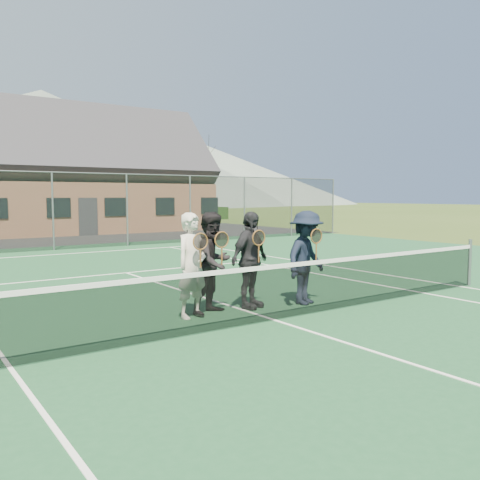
{
  "coord_description": "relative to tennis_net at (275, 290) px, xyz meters",
  "views": [
    {
      "loc": [
        -5.26,
        -6.51,
        2.11
      ],
      "look_at": [
        0.34,
        1.5,
        1.25
      ],
      "focal_mm": 38.0,
      "sensor_mm": 36.0,
      "label": 1
    }
  ],
  "objects": [
    {
      "name": "court_markings",
      "position": [
        0.0,
        0.0,
        -0.51
      ],
      "size": [
        11.03,
        23.83,
        0.01
      ],
      "color": "white",
      "rests_on": "court_surface"
    },
    {
      "name": "player_b",
      "position": [
        -0.55,
        1.05,
        0.38
      ],
      "size": [
        1.06,
        0.95,
        1.8
      ],
      "color": "black",
      "rests_on": "court_surface"
    },
    {
      "name": "hill_east",
      "position": [
        55.0,
        95.0,
        6.46
      ],
      "size": [
        90.0,
        90.0,
        14.0
      ],
      "primitive_type": "cone",
      "color": "slate",
      "rests_on": "ground"
    },
    {
      "name": "player_c",
      "position": [
        0.22,
        1.0,
        0.38
      ],
      "size": [
        1.14,
        0.78,
        1.8
      ],
      "color": "black",
      "rests_on": "court_surface"
    },
    {
      "name": "hill_centre",
      "position": [
        20.0,
        95.0,
        10.46
      ],
      "size": [
        120.0,
        120.0,
        22.0
      ],
      "primitive_type": "cone",
      "color": "#54655B",
      "rests_on": "ground"
    },
    {
      "name": "tree_e",
      "position": [
        18.0,
        33.0,
        5.25
      ],
      "size": [
        3.2,
        3.2,
        7.77
      ],
      "color": "#342413",
      "rests_on": "ground"
    },
    {
      "name": "ground",
      "position": [
        0.0,
        20.0,
        -0.54
      ],
      "size": [
        220.0,
        220.0,
        0.0
      ],
      "primitive_type": "plane",
      "color": "#354A1A",
      "rests_on": "ground"
    },
    {
      "name": "court_surface",
      "position": [
        0.0,
        0.0,
        -0.53
      ],
      "size": [
        30.0,
        30.0,
        0.02
      ],
      "primitive_type": "cube",
      "color": "#1C4C2B",
      "rests_on": "ground"
    },
    {
      "name": "player_a",
      "position": [
        -1.01,
        0.98,
        0.38
      ],
      "size": [
        0.74,
        0.58,
        1.8
      ],
      "color": "beige",
      "rests_on": "court_surface"
    },
    {
      "name": "tree_c",
      "position": [
        2.0,
        33.0,
        5.25
      ],
      "size": [
        3.2,
        3.2,
        7.77
      ],
      "color": "#362013",
      "rests_on": "ground"
    },
    {
      "name": "tennis_net",
      "position": [
        0.0,
        0.0,
        0.0
      ],
      "size": [
        11.68,
        0.08,
        1.1
      ],
      "color": "slate",
      "rests_on": "ground"
    },
    {
      "name": "clubhouse",
      "position": [
        4.0,
        24.0,
        3.45
      ],
      "size": [
        15.6,
        8.2,
        7.7
      ],
      "color": "#9E6B4C",
      "rests_on": "ground"
    },
    {
      "name": "perimeter_fence",
      "position": [
        0.0,
        13.5,
        0.99
      ],
      "size": [
        30.07,
        0.07,
        3.02
      ],
      "color": "slate",
      "rests_on": "ground"
    },
    {
      "name": "player_d",
      "position": [
        1.32,
        0.68,
        0.38
      ],
      "size": [
        1.32,
        1.02,
        1.8
      ],
      "color": "black",
      "rests_on": "court_surface"
    },
    {
      "name": "tree_d",
      "position": [
        12.0,
        33.0,
        5.25
      ],
      "size": [
        3.2,
        3.2,
        7.77
      ],
      "color": "#392814",
      "rests_on": "ground"
    }
  ]
}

